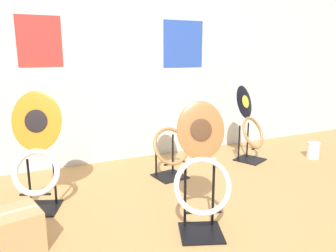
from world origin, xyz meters
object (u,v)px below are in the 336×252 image
at_px(toilet_seat_display_white_plain, 168,139).
at_px(paint_can, 313,150).
at_px(toilet_seat_display_jazz_black, 250,125).
at_px(storage_box, 0,236).
at_px(toilet_seat_display_woodgrain, 202,170).
at_px(toilet_seat_display_orange_sun, 37,155).

xyz_separation_m(toilet_seat_display_white_plain, paint_can, (1.73, -0.19, -0.27)).
bearing_deg(paint_can, toilet_seat_display_white_plain, 173.78).
relative_size(toilet_seat_display_jazz_black, storage_box, 1.63).
distance_m(toilet_seat_display_woodgrain, toilet_seat_display_orange_sun, 1.25).
bearing_deg(toilet_seat_display_jazz_black, toilet_seat_display_orange_sun, -173.31).
xyz_separation_m(toilet_seat_display_white_plain, storage_box, (-1.44, -0.74, -0.24)).
distance_m(toilet_seat_display_orange_sun, storage_box, 0.68).
relative_size(toilet_seat_display_jazz_black, paint_can, 4.49).
distance_m(toilet_seat_display_jazz_black, storage_box, 2.60).
xyz_separation_m(toilet_seat_display_jazz_black, storage_box, (-2.46, -0.81, -0.27)).
xyz_separation_m(toilet_seat_display_orange_sun, storage_box, (-0.26, -0.55, -0.30)).
bearing_deg(toilet_seat_display_white_plain, toilet_seat_display_woodgrain, -103.16).
bearing_deg(storage_box, paint_can, 9.80).
relative_size(toilet_seat_display_jazz_black, toilet_seat_display_orange_sun, 0.92).
distance_m(toilet_seat_display_orange_sun, paint_can, 2.93).
xyz_separation_m(toilet_seat_display_jazz_black, paint_can, (0.71, -0.26, -0.30)).
distance_m(toilet_seat_display_white_plain, toilet_seat_display_jazz_black, 1.02).
relative_size(toilet_seat_display_orange_sun, paint_can, 4.88).
height_order(toilet_seat_display_jazz_black, paint_can, toilet_seat_display_jazz_black).
bearing_deg(storage_box, toilet_seat_display_white_plain, 27.11).
bearing_deg(toilet_seat_display_jazz_black, storage_box, -161.76).
bearing_deg(paint_can, toilet_seat_display_woodgrain, -157.45).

